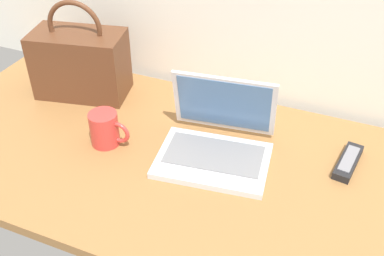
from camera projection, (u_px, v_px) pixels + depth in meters
desk at (174, 161)px, 1.32m from camera, size 1.60×0.76×0.03m
laptop at (217, 140)px, 1.30m from camera, size 0.34×0.31×0.21m
coffee_mug at (105, 129)px, 1.33m from camera, size 0.13×0.08×0.10m
remote_control_near at (348, 162)px, 1.27m from camera, size 0.07×0.16×0.02m
handbag at (80, 62)px, 1.52m from camera, size 0.33×0.22×0.33m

